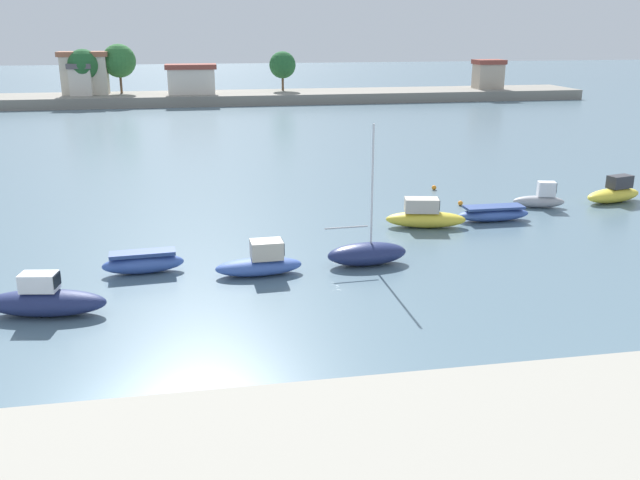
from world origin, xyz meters
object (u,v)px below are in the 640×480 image
(moored_boat_5, at_px, (367,253))
(moored_boat_9, at_px, (614,193))
(moored_boat_7, at_px, (493,214))
(mooring_buoy_1, at_px, (460,203))
(moored_boat_6, at_px, (425,216))
(moored_boat_8, at_px, (541,199))
(moored_boat_3, at_px, (143,263))
(mooring_buoy_0, at_px, (434,188))
(moored_boat_2, at_px, (45,301))
(moored_boat_4, at_px, (261,263))

(moored_boat_5, distance_m, moored_boat_9, 21.32)
(moored_boat_7, height_order, mooring_buoy_1, moored_boat_7)
(moored_boat_6, bearing_deg, moored_boat_9, 25.86)
(moored_boat_6, bearing_deg, moored_boat_8, 31.08)
(moored_boat_3, relative_size, moored_boat_8, 1.14)
(moored_boat_5, xyz_separation_m, mooring_buoy_1, (8.83, 10.19, -0.42))
(mooring_buoy_0, xyz_separation_m, mooring_buoy_1, (0.20, -4.56, -0.01))
(moored_boat_3, height_order, moored_boat_8, moored_boat_8)
(moored_boat_6, distance_m, moored_boat_9, 14.72)
(moored_boat_7, bearing_deg, mooring_buoy_0, 95.47)
(moored_boat_8, bearing_deg, moored_boat_7, -136.24)
(moored_boat_5, bearing_deg, moored_boat_3, 173.31)
(moored_boat_3, height_order, moored_boat_5, moored_boat_5)
(moored_boat_6, xyz_separation_m, mooring_buoy_1, (3.93, 4.42, -0.49))
(moored_boat_2, distance_m, moored_boat_4, 9.57)
(moored_boat_2, xyz_separation_m, mooring_buoy_0, (22.92, 18.42, -0.46))
(moored_boat_9, relative_size, mooring_buoy_1, 14.34)
(moored_boat_3, bearing_deg, moored_boat_2, -133.03)
(moored_boat_8, height_order, moored_boat_9, moored_boat_9)
(mooring_buoy_0, bearing_deg, moored_boat_3, -144.09)
(moored_boat_4, distance_m, moored_boat_5, 5.28)
(moored_boat_3, relative_size, moored_boat_9, 0.85)
(moored_boat_5, xyz_separation_m, moored_boat_8, (13.69, 8.78, 0.00))
(moored_boat_2, relative_size, mooring_buoy_1, 16.01)
(moored_boat_9, bearing_deg, moored_boat_7, -177.89)
(moored_boat_4, xyz_separation_m, moored_boat_7, (14.67, 6.86, -0.16))
(moored_boat_4, distance_m, moored_boat_9, 26.34)
(moored_boat_4, relative_size, moored_boat_7, 0.92)
(moored_boat_4, height_order, moored_boat_7, moored_boat_4)
(moored_boat_4, xyz_separation_m, moored_boat_5, (5.26, 0.50, -0.02))
(moored_boat_4, relative_size, mooring_buoy_0, 12.22)
(moored_boat_2, bearing_deg, moored_boat_5, 23.88)
(moored_boat_5, bearing_deg, moored_boat_7, 31.31)
(moored_boat_8, bearing_deg, moored_boat_9, 19.16)
(moored_boat_2, height_order, moored_boat_3, moored_boat_2)
(moored_boat_7, xyz_separation_m, moored_boat_8, (4.28, 2.42, 0.15))
(moored_boat_2, relative_size, moored_boat_9, 1.12)
(moored_boat_6, bearing_deg, moored_boat_2, -141.60)
(mooring_buoy_1, bearing_deg, moored_boat_2, -149.06)
(moored_boat_8, relative_size, mooring_buoy_1, 10.72)
(moored_boat_4, distance_m, moored_boat_7, 16.19)
(moored_boat_6, xyz_separation_m, moored_boat_8, (8.78, 3.01, -0.07))
(moored_boat_4, relative_size, moored_boat_9, 0.91)
(moored_boat_2, height_order, moored_boat_9, moored_boat_2)
(moored_boat_2, height_order, mooring_buoy_1, moored_boat_2)
(moored_boat_2, relative_size, moored_boat_5, 0.74)
(moored_boat_4, xyz_separation_m, moored_boat_6, (10.16, 6.28, 0.05))
(moored_boat_6, bearing_deg, moored_boat_7, 19.56)
(moored_boat_2, bearing_deg, moored_boat_3, 60.40)
(moored_boat_2, distance_m, moored_boat_3, 5.68)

